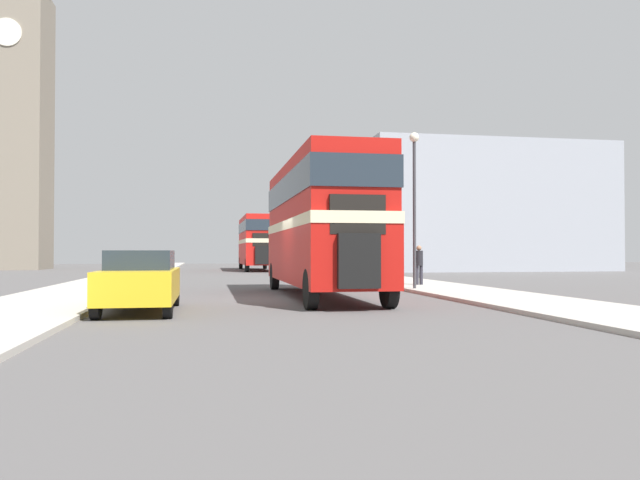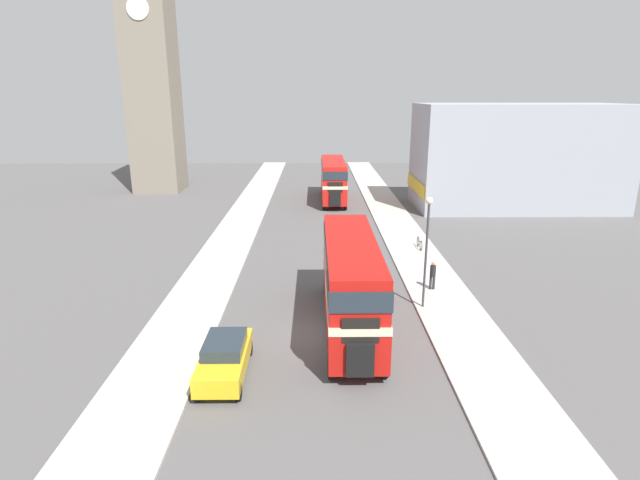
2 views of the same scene
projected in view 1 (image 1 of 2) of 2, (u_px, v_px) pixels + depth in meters
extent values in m
plane|color=#565454|center=(281.00, 299.00, 19.53)|extent=(120.00, 120.00, 0.00)
cube|color=#B7B2A8|center=(483.00, 295.00, 20.74)|extent=(3.50, 120.00, 0.12)
cube|color=#B7B2A8|center=(53.00, 300.00, 18.32)|extent=(3.50, 120.00, 0.12)
cube|color=#B2140F|center=(320.00, 256.00, 20.58)|extent=(2.37, 10.54, 1.70)
cube|color=beige|center=(320.00, 226.00, 20.60)|extent=(2.40, 10.59, 0.31)
cube|color=#B2140F|center=(320.00, 193.00, 20.62)|extent=(2.32, 10.33, 1.86)
cube|color=#232D38|center=(320.00, 190.00, 20.62)|extent=(2.40, 10.44, 0.84)
cube|color=black|center=(359.00, 261.00, 15.30)|extent=(1.07, 0.20, 1.36)
cube|color=black|center=(358.00, 214.00, 15.46)|extent=(1.42, 0.12, 0.99)
cylinder|color=black|center=(311.00, 289.00, 16.02)|extent=(0.28, 1.05, 1.05)
cylinder|color=black|center=(389.00, 288.00, 16.40)|extent=(0.28, 1.05, 1.05)
cylinder|color=black|center=(275.00, 276.00, 24.63)|extent=(0.28, 1.05, 1.05)
cylinder|color=black|center=(326.00, 276.00, 25.01)|extent=(0.28, 1.05, 1.05)
cube|color=red|center=(257.00, 254.00, 49.82)|extent=(2.36, 10.39, 1.65)
cube|color=beige|center=(257.00, 242.00, 49.83)|extent=(2.39, 10.44, 0.30)
cube|color=red|center=(257.00, 229.00, 49.85)|extent=(2.32, 10.18, 1.80)
cube|color=#232D38|center=(257.00, 227.00, 49.86)|extent=(2.39, 10.28, 0.81)
cube|color=black|center=(263.00, 255.00, 44.61)|extent=(1.06, 0.20, 1.32)
cube|color=black|center=(262.00, 240.00, 44.77)|extent=(1.42, 0.12, 0.96)
cylinder|color=black|center=(247.00, 265.00, 45.33)|extent=(0.28, 1.05, 1.05)
cylinder|color=black|center=(276.00, 265.00, 45.71)|extent=(0.28, 1.05, 1.05)
cylinder|color=black|center=(241.00, 263.00, 53.79)|extent=(0.28, 1.05, 1.05)
cylinder|color=black|center=(265.00, 263.00, 54.16)|extent=(0.28, 1.05, 1.05)
cube|color=gold|center=(140.00, 285.00, 15.40)|extent=(1.74, 4.21, 0.76)
cube|color=#232D38|center=(141.00, 260.00, 15.58)|extent=(1.53, 2.19, 0.47)
cylinder|color=black|center=(96.00, 305.00, 13.62)|extent=(0.20, 0.64, 0.64)
cylinder|color=black|center=(168.00, 304.00, 13.90)|extent=(0.20, 0.64, 0.64)
cylinder|color=black|center=(117.00, 295.00, 16.88)|extent=(0.20, 0.64, 0.64)
cylinder|color=black|center=(175.00, 294.00, 17.16)|extent=(0.20, 0.64, 0.64)
cylinder|color=#282833|center=(417.00, 275.00, 25.89)|extent=(0.15, 0.15, 0.79)
cylinder|color=#282833|center=(421.00, 275.00, 25.92)|extent=(0.15, 0.15, 0.79)
cylinder|color=black|center=(419.00, 258.00, 25.92)|extent=(0.33, 0.33, 0.63)
sphere|color=#9E7051|center=(419.00, 248.00, 25.92)|extent=(0.21, 0.21, 0.21)
torus|color=black|center=(389.00, 271.00, 33.29)|extent=(0.05, 0.71, 0.71)
torus|color=black|center=(383.00, 270.00, 34.32)|extent=(0.05, 0.71, 0.71)
cylinder|color=maroon|center=(386.00, 268.00, 33.81)|extent=(0.04, 1.06, 0.34)
cylinder|color=maroon|center=(384.00, 266.00, 34.18)|extent=(0.04, 0.04, 0.43)
cylinder|color=#38383D|center=(414.00, 215.00, 23.38)|extent=(0.12, 0.12, 5.50)
sphere|color=#EFEACC|center=(414.00, 137.00, 23.44)|extent=(0.36, 0.36, 0.36)
cube|color=gray|center=(16.00, 131.00, 52.51)|extent=(5.08, 5.08, 23.40)
cylinder|color=silver|center=(7.00, 32.00, 50.10)|extent=(2.28, 0.10, 2.28)
cube|color=#999EA8|center=(482.00, 208.00, 49.87)|extent=(19.26, 8.57, 9.97)
cube|color=gold|center=(364.00, 243.00, 48.09)|extent=(0.12, 8.14, 1.20)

